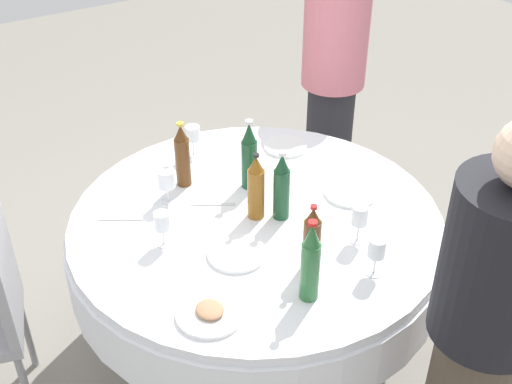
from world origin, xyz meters
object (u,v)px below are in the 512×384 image
at_px(bottle_dark_green_left, 282,187).
at_px(bottle_green_rear, 310,263).
at_px(bottle_brown_inner, 312,240).
at_px(plate_far, 350,193).
at_px(plate_east, 285,146).
at_px(person_south, 481,340).
at_px(bottle_amber_south, 257,188).
at_px(wine_glass_north, 166,180).
at_px(bottle_dark_green_west, 249,156).
at_px(wine_glass_west, 377,249).
at_px(bottle_brown_north, 182,156).
at_px(plate_mid, 237,254).
at_px(wine_glass_rear, 360,217).
at_px(dining_table, 256,244).
at_px(plate_near, 210,313).
at_px(wine_glass_front, 162,223).
at_px(wine_glass_near, 193,135).
at_px(person_inner, 333,81).

bearing_deg(bottle_dark_green_left, bottle_green_rear, -22.69).
relative_size(bottle_brown_inner, plate_far, 1.25).
distance_m(plate_east, person_south, 1.38).
xyz_separation_m(bottle_amber_south, bottle_green_rear, (0.49, -0.10, 0.02)).
bearing_deg(bottle_amber_south, plate_far, 78.82).
relative_size(bottle_brown_inner, wine_glass_north, 1.84).
xyz_separation_m(bottle_amber_south, plate_far, (0.08, 0.41, -0.13)).
relative_size(bottle_dark_green_west, wine_glass_west, 2.07).
bearing_deg(plate_far, wine_glass_north, -118.54).
relative_size(bottle_dark_green_left, bottle_brown_north, 1.01).
bearing_deg(plate_east, plate_mid, -47.43).
bearing_deg(wine_glass_rear, bottle_brown_inner, -82.46).
relative_size(dining_table, plate_mid, 6.98).
height_order(bottle_dark_green_left, plate_near, bottle_dark_green_left).
bearing_deg(bottle_dark_green_west, bottle_brown_north, -125.62).
bearing_deg(wine_glass_north, bottle_dark_green_west, 76.91).
height_order(wine_glass_front, person_south, person_south).
bearing_deg(bottle_dark_green_left, wine_glass_north, -135.08).
xyz_separation_m(bottle_brown_inner, bottle_brown_north, (-0.74, -0.13, 0.01)).
relative_size(dining_table, bottle_dark_green_left, 5.08).
distance_m(wine_glass_north, wine_glass_near, 0.38).
bearing_deg(bottle_amber_south, bottle_brown_north, -159.27).
bearing_deg(bottle_brown_north, person_south, 13.10).
height_order(person_inner, person_south, person_inner).
bearing_deg(person_inner, wine_glass_near, -117.09).
relative_size(wine_glass_north, plate_near, 0.66).
distance_m(wine_glass_rear, person_south, 0.65).
height_order(bottle_dark_green_left, wine_glass_near, bottle_dark_green_left).
height_order(wine_glass_front, wine_glass_near, wine_glass_near).
xyz_separation_m(plate_east, person_south, (1.36, -0.23, 0.07)).
height_order(dining_table, bottle_dark_green_left, bottle_dark_green_left).
bearing_deg(person_south, plate_mid, -75.73).
relative_size(bottle_brown_north, bottle_dark_green_west, 0.94).
height_order(plate_near, plate_far, plate_near).
xyz_separation_m(wine_glass_west, wine_glass_near, (-1.07, -0.16, -0.00)).
distance_m(dining_table, bottle_brown_north, 0.48).
relative_size(bottle_amber_south, bottle_dark_green_west, 0.92).
bearing_deg(bottle_dark_green_west, wine_glass_north, -103.09).
distance_m(bottle_dark_green_west, plate_mid, 0.49).
bearing_deg(plate_far, plate_mid, -82.02).
distance_m(bottle_green_rear, wine_glass_rear, 0.37).
distance_m(bottle_dark_green_left, wine_glass_north, 0.48).
xyz_separation_m(wine_glass_west, person_inner, (-1.24, 0.78, -0.03)).
relative_size(plate_east, plate_far, 0.91).
xyz_separation_m(plate_near, person_south, (0.60, 0.60, 0.06)).
height_order(wine_glass_west, plate_east, wine_glass_west).
xyz_separation_m(bottle_dark_green_left, wine_glass_rear, (0.28, 0.16, -0.03)).
height_order(bottle_dark_green_left, wine_glass_north, bottle_dark_green_left).
relative_size(dining_table, wine_glass_west, 10.04).
distance_m(bottle_amber_south, wine_glass_near, 0.56).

